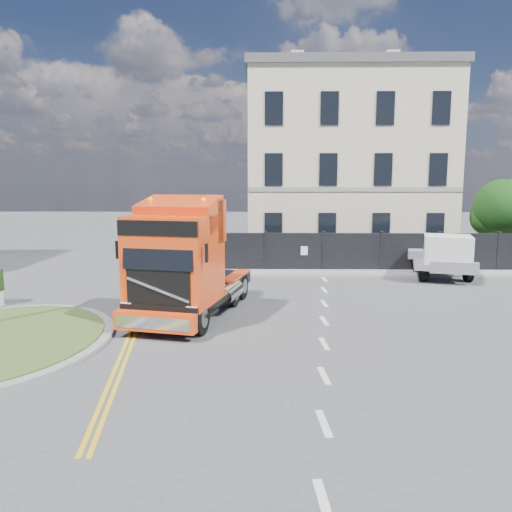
{
  "coord_description": "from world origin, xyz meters",
  "views": [
    {
      "loc": [
        0.92,
        -16.7,
        4.65
      ],
      "look_at": [
        0.61,
        2.3,
        1.8
      ],
      "focal_mm": 35.0,
      "sensor_mm": 36.0,
      "label": 1
    }
  ],
  "objects": [
    {
      "name": "georgian_building",
      "position": [
        6.0,
        16.5,
        5.77
      ],
      "size": [
        12.3,
        10.3,
        12.8
      ],
      "color": "beige",
      "rests_on": "ground"
    },
    {
      "name": "flatbed_pickup",
      "position": [
        9.45,
        7.0,
        1.17
      ],
      "size": [
        3.37,
        5.62,
        2.17
      ],
      "rotation": [
        0.0,
        0.0,
        -0.27
      ],
      "color": "slate",
      "rests_on": "ground"
    },
    {
      "name": "tree",
      "position": [
        14.38,
        12.1,
        3.05
      ],
      "size": [
        3.2,
        3.2,
        4.8
      ],
      "color": "#382619",
      "rests_on": "ground"
    },
    {
      "name": "hoarding_fence",
      "position": [
        6.55,
        9.0,
        1.0
      ],
      "size": [
        18.8,
        0.25,
        2.0
      ],
      "color": "black",
      "rests_on": "ground"
    },
    {
      "name": "pavement_far",
      "position": [
        6.0,
        8.1,
        0.06
      ],
      "size": [
        20.0,
        1.6,
        0.12
      ],
      "primitive_type": "cube",
      "color": "gray",
      "rests_on": "ground"
    },
    {
      "name": "ground",
      "position": [
        0.0,
        0.0,
        0.0
      ],
      "size": [
        120.0,
        120.0,
        0.0
      ],
      "primitive_type": "plane",
      "color": "#424244",
      "rests_on": "ground"
    },
    {
      "name": "truck",
      "position": [
        -1.8,
        -0.33,
        1.81
      ],
      "size": [
        3.91,
        7.14,
        4.05
      ],
      "rotation": [
        0.0,
        0.0,
        -0.22
      ],
      "color": "black",
      "rests_on": "ground"
    }
  ]
}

